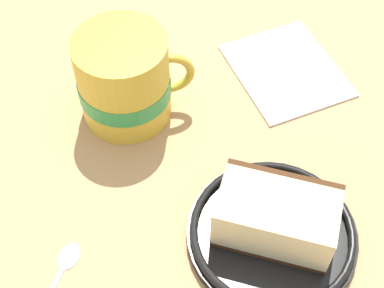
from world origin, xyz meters
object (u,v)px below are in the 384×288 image
small_plate (272,233)px  folded_napkin (286,69)px  cake_slice (276,216)px  teaspoon (60,271)px  tea_mug (125,79)px

small_plate → folded_napkin: 22.55cm
cake_slice → folded_napkin: size_ratio=0.91×
cake_slice → small_plate: bearing=143.6°
teaspoon → cake_slice: bearing=-99.5°
cake_slice → tea_mug: (20.11, 8.39, 1.32)cm
tea_mug → cake_slice: bearing=-157.3°
folded_napkin → tea_mug: bearing=87.8°
cake_slice → folded_napkin: cake_slice is taller
cake_slice → teaspoon: cake_slice is taller
cake_slice → folded_napkin: (19.34, -11.04, -3.49)cm
tea_mug → teaspoon: (-16.77, 11.65, -4.75)cm
tea_mug → teaspoon: bearing=145.2°
teaspoon → small_plate: bearing=-100.1°
cake_slice → folded_napkin: 22.55cm
cake_slice → teaspoon: size_ratio=1.31×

